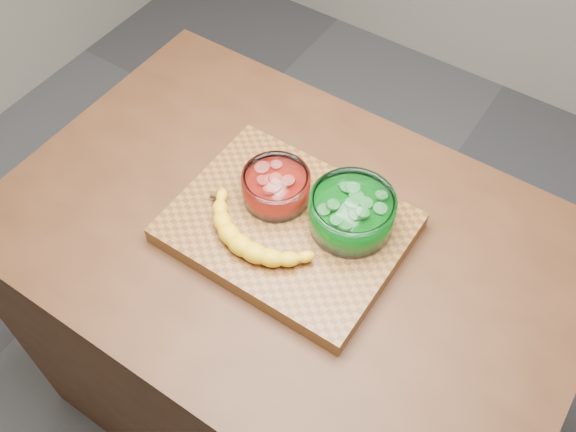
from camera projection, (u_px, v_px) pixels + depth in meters
The scene contains 6 objects.
ground at pixel (288, 397), 2.03m from camera, with size 3.50×3.50×0.00m, color #505054.
counter at pixel (288, 333), 1.67m from camera, with size 1.20×0.80×0.90m, color #4A2916.
cutting_board at pixel (288, 228), 1.29m from camera, with size 0.45×0.35×0.04m, color brown.
bowl_red at pixel (276, 187), 1.29m from camera, with size 0.14×0.14×0.06m.
bowl_green at pixel (352, 213), 1.24m from camera, with size 0.17×0.17×0.08m.
banana at pixel (255, 233), 1.23m from camera, with size 0.28×0.14×0.04m, color yellow, non-canonical shape.
Camera 1 is at (0.42, -0.63, 1.97)m, focal length 40.00 mm.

